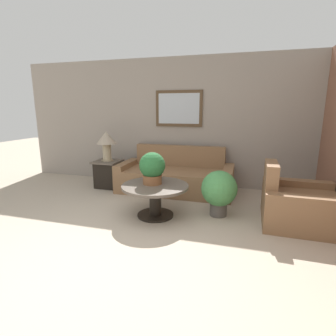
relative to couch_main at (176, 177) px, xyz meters
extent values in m
plane|color=tan|center=(-0.04, -2.74, -0.28)|extent=(20.00, 20.00, 0.00)
cube|color=gray|center=(-0.04, 0.57, 1.02)|extent=(7.23, 0.06, 2.60)
cube|color=#4C3823|center=(-0.08, 0.53, 1.31)|extent=(0.97, 0.03, 0.72)
cube|color=#B2BCC6|center=(-0.08, 0.51, 1.31)|extent=(0.85, 0.01, 0.60)
cube|color=brown|center=(0.00, -0.05, -0.06)|extent=(1.83, 0.94, 0.44)
cube|color=brown|center=(0.00, 0.34, 0.37)|extent=(1.83, 0.16, 0.42)
cube|color=brown|center=(-1.00, -0.05, -0.01)|extent=(0.18, 0.94, 0.54)
cube|color=brown|center=(1.00, -0.05, -0.01)|extent=(0.18, 0.94, 0.54)
cube|color=brown|center=(2.04, -0.98, -0.06)|extent=(0.99, 0.65, 0.44)
cube|color=brown|center=(1.63, -0.97, 0.37)|extent=(0.18, 0.63, 0.42)
cube|color=brown|center=(2.03, -1.39, -0.01)|extent=(0.98, 0.21, 0.54)
cube|color=brown|center=(2.05, -0.58, -0.01)|extent=(0.98, 0.21, 0.54)
cylinder|color=black|center=(0.02, -1.28, -0.26)|extent=(0.55, 0.55, 0.03)
cylinder|color=black|center=(0.02, -1.28, -0.04)|extent=(0.18, 0.18, 0.42)
cylinder|color=brown|center=(0.02, -1.28, 0.19)|extent=(0.99, 0.99, 0.04)
cube|color=black|center=(-1.41, -0.11, -0.02)|extent=(0.44, 0.44, 0.52)
cube|color=brown|center=(-1.41, -0.11, 0.26)|extent=(0.52, 0.52, 0.03)
cylinder|color=tan|center=(-1.41, -0.11, 0.28)|extent=(0.24, 0.24, 0.02)
cylinder|color=tan|center=(-1.41, -0.11, 0.46)|extent=(0.17, 0.17, 0.33)
cone|color=gray|center=(-1.41, -0.11, 0.74)|extent=(0.41, 0.41, 0.24)
cylinder|color=brown|center=(-0.04, -1.23, 0.28)|extent=(0.28, 0.28, 0.14)
sphere|color=#235B2D|center=(-0.04, -1.23, 0.49)|extent=(0.39, 0.39, 0.39)
cylinder|color=#4C4742|center=(0.93, -0.99, -0.16)|extent=(0.25, 0.25, 0.22)
sphere|color=#428447|center=(0.93, -0.99, 0.15)|extent=(0.54, 0.54, 0.54)
camera|label=1|loc=(1.23, -4.80, 1.31)|focal=28.00mm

